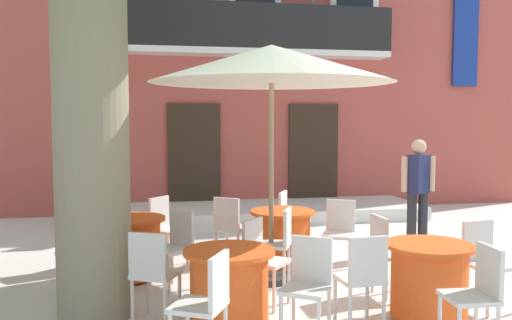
# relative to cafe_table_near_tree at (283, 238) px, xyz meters

# --- Properties ---
(ground_plane) EXTENTS (120.00, 120.00, 0.00)m
(ground_plane) POSITION_rel_cafe_table_near_tree_xyz_m (0.63, -0.50, -0.39)
(ground_plane) COLOR silver
(building_facade) EXTENTS (13.00, 5.09, 7.50)m
(building_facade) POSITION_rel_cafe_table_near_tree_xyz_m (0.48, 6.49, 3.36)
(building_facade) COLOR #B24C42
(building_facade) RESTS_ON ground
(entrance_step_platform) EXTENTS (6.31, 1.83, 0.25)m
(entrance_step_platform) POSITION_rel_cafe_table_near_tree_xyz_m (0.48, 3.59, -0.27)
(entrance_step_platform) COLOR silver
(entrance_step_platform) RESTS_ON ground
(cafe_table_near_tree) EXTENTS (0.86, 0.86, 0.76)m
(cafe_table_near_tree) POSITION_rel_cafe_table_near_tree_xyz_m (0.00, 0.00, 0.00)
(cafe_table_near_tree) COLOR #EA561E
(cafe_table_near_tree) RESTS_ON ground
(cafe_chair_near_tree_0) EXTENTS (0.56, 0.56, 0.91)m
(cafe_chair_near_tree_0) POSITION_rel_cafe_table_near_tree_xyz_m (-0.66, 0.37, 0.14)
(cafe_chair_near_tree_0) COLOR silver
(cafe_chair_near_tree_0) RESTS_ON ground
(cafe_chair_near_tree_1) EXTENTS (0.52, 0.52, 0.91)m
(cafe_chair_near_tree_1) POSITION_rel_cafe_table_near_tree_xyz_m (-0.22, -0.72, 0.14)
(cafe_chair_near_tree_1) COLOR silver
(cafe_chair_near_tree_1) RESTS_ON ground
(cafe_chair_near_tree_2) EXTENTS (0.54, 0.54, 0.91)m
(cafe_chair_near_tree_2) POSITION_rel_cafe_table_near_tree_xyz_m (0.71, -0.27, 0.14)
(cafe_chair_near_tree_2) COLOR silver
(cafe_chair_near_tree_2) RESTS_ON ground
(cafe_chair_near_tree_3) EXTENTS (0.54, 0.54, 0.91)m
(cafe_chair_near_tree_3) POSITION_rel_cafe_table_near_tree_xyz_m (0.28, 0.70, 0.14)
(cafe_chair_near_tree_3) COLOR silver
(cafe_chair_near_tree_3) RESTS_ON ground
(cafe_table_middle) EXTENTS (0.86, 0.86, 0.76)m
(cafe_table_middle) POSITION_rel_cafe_table_near_tree_xyz_m (-1.01, -2.03, 0.00)
(cafe_table_middle) COLOR #EA561E
(cafe_table_middle) RESTS_ON ground
(cafe_chair_middle_0) EXTENTS (0.54, 0.54, 0.91)m
(cafe_chair_middle_0) POSITION_rel_cafe_table_near_tree_xyz_m (-1.29, -2.73, 0.14)
(cafe_chair_middle_0) COLOR silver
(cafe_chair_middle_0) RESTS_ON ground
(cafe_chair_middle_1) EXTENTS (0.55, 0.55, 0.91)m
(cafe_chair_middle_1) POSITION_rel_cafe_table_near_tree_xyz_m (-0.34, -2.38, 0.14)
(cafe_chair_middle_1) COLOR silver
(cafe_chair_middle_1) RESTS_ON ground
(cafe_chair_middle_2) EXTENTS (0.56, 0.56, 0.91)m
(cafe_chair_middle_2) POSITION_rel_cafe_table_near_tree_xyz_m (-0.58, -1.41, 0.14)
(cafe_chair_middle_2) COLOR silver
(cafe_chair_middle_2) RESTS_ON ground
(cafe_chair_middle_3) EXTENTS (0.54, 0.54, 0.91)m
(cafe_chair_middle_3) POSITION_rel_cafe_table_near_tree_xyz_m (-1.71, -1.76, 0.14)
(cafe_chair_middle_3) COLOR silver
(cafe_chair_middle_3) RESTS_ON ground
(cafe_table_front) EXTENTS (0.86, 0.86, 0.76)m
(cafe_table_front) POSITION_rel_cafe_table_near_tree_xyz_m (0.95, -2.16, 0.00)
(cafe_table_front) COLOR #EA561E
(cafe_table_front) RESTS_ON ground
(cafe_chair_front_0) EXTENTS (0.43, 0.43, 0.91)m
(cafe_chair_front_0) POSITION_rel_cafe_table_near_tree_xyz_m (0.21, -2.29, 0.14)
(cafe_chair_front_0) COLOR silver
(cafe_chair_front_0) RESTS_ON ground
(cafe_chair_front_1) EXTENTS (0.42, 0.42, 0.91)m
(cafe_chair_front_1) POSITION_rel_cafe_table_near_tree_xyz_m (0.99, -2.92, 0.14)
(cafe_chair_front_1) COLOR silver
(cafe_chair_front_1) RESTS_ON ground
(cafe_chair_front_2) EXTENTS (0.46, 0.46, 0.91)m
(cafe_chair_front_2) POSITION_rel_cafe_table_near_tree_xyz_m (1.68, -1.97, 0.14)
(cafe_chair_front_2) COLOR silver
(cafe_chair_front_2) RESTS_ON ground
(cafe_chair_front_3) EXTENTS (0.41, 0.41, 0.91)m
(cafe_chair_front_3) POSITION_rel_cafe_table_near_tree_xyz_m (0.85, -1.42, 0.14)
(cafe_chair_front_3) COLOR silver
(cafe_chair_front_3) RESTS_ON ground
(cafe_table_far_side) EXTENTS (0.86, 0.86, 0.76)m
(cafe_table_far_side) POSITION_rel_cafe_table_near_tree_xyz_m (-1.98, -0.15, 0.00)
(cafe_table_far_side) COLOR #EA561E
(cafe_table_far_side) RESTS_ON ground
(cafe_chair_far_side_0) EXTENTS (0.56, 0.56, 0.91)m
(cafe_chair_far_side_0) POSITION_rel_cafe_table_near_tree_xyz_m (-1.54, 0.46, 0.14)
(cafe_chair_far_side_0) COLOR silver
(cafe_chair_far_side_0) RESTS_ON ground
(cafe_chair_far_side_1) EXTENTS (0.56, 0.56, 0.91)m
(cafe_chair_far_side_1) POSITION_rel_cafe_table_near_tree_xyz_m (-2.52, 0.37, 0.14)
(cafe_chair_far_side_1) COLOR silver
(cafe_chair_far_side_1) RESTS_ON ground
(cafe_chair_far_side_2) EXTENTS (0.57, 0.57, 0.91)m
(cafe_chair_far_side_2) POSITION_rel_cafe_table_near_tree_xyz_m (-2.46, -0.73, 0.14)
(cafe_chair_far_side_2) COLOR silver
(cafe_chair_far_side_2) RESTS_ON ground
(cafe_chair_far_side_3) EXTENTS (0.56, 0.56, 0.91)m
(cafe_chair_far_side_3) POSITION_rel_cafe_table_near_tree_xyz_m (-1.45, -0.69, 0.14)
(cafe_chair_far_side_3) COLOR silver
(cafe_chair_far_side_3) RESTS_ON ground
(cafe_umbrella) EXTENTS (2.90, 2.90, 2.85)m
(cafe_umbrella) POSITION_rel_cafe_table_near_tree_xyz_m (-0.30, -0.66, 2.22)
(cafe_umbrella) COLOR #997A56
(cafe_umbrella) RESTS_ON ground
(ground_planter_left) EXTENTS (0.45, 0.45, 0.59)m
(ground_planter_left) POSITION_rel_cafe_table_near_tree_xyz_m (-3.03, 3.30, -0.06)
(ground_planter_left) COLOR #47423D
(ground_planter_left) RESTS_ON ground
(pedestrian_mid_plaza) EXTENTS (0.53, 0.36, 1.68)m
(pedestrian_mid_plaza) POSITION_rel_cafe_table_near_tree_xyz_m (2.16, 0.42, 0.56)
(pedestrian_mid_plaza) COLOR #232328
(pedestrian_mid_plaza) RESTS_ON ground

